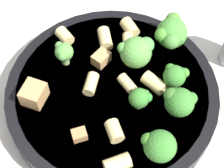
# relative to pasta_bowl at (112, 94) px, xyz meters

# --- Properties ---
(ground_plane) EXTENTS (2.00, 2.00, 0.00)m
(ground_plane) POSITION_rel_pasta_bowl_xyz_m (0.00, 0.00, -0.02)
(ground_plane) COLOR beige
(pasta_bowl) EXTENTS (0.26, 0.26, 0.03)m
(pasta_bowl) POSITION_rel_pasta_bowl_xyz_m (0.00, 0.00, 0.00)
(pasta_bowl) COLOR black
(pasta_bowl) RESTS_ON ground_plane
(broccoli_floret_0) EXTENTS (0.04, 0.04, 0.04)m
(broccoli_floret_0) POSITION_rel_pasta_bowl_xyz_m (0.01, 0.10, 0.04)
(broccoli_floret_0) COLOR #93B766
(broccoli_floret_0) RESTS_ON pasta_bowl
(broccoli_floret_1) EXTENTS (0.04, 0.04, 0.04)m
(broccoli_floret_1) POSITION_rel_pasta_bowl_xyz_m (-0.05, 0.07, 0.04)
(broccoli_floret_1) COLOR #84AD60
(broccoli_floret_1) RESTS_ON pasta_bowl
(broccoli_floret_2) EXTENTS (0.02, 0.03, 0.03)m
(broccoli_floret_2) POSITION_rel_pasta_bowl_xyz_m (0.03, -0.07, 0.04)
(broccoli_floret_2) COLOR #84AD60
(broccoli_floret_2) RESTS_ON pasta_bowl
(broccoli_floret_3) EXTENTS (0.05, 0.04, 0.05)m
(broccoli_floret_3) POSITION_rel_pasta_bowl_xyz_m (-0.05, -0.01, 0.04)
(broccoli_floret_3) COLOR #9EC175
(broccoli_floret_3) RESTS_ON pasta_bowl
(broccoli_floret_4) EXTENTS (0.03, 0.03, 0.04)m
(broccoli_floret_4) POSITION_rel_pasta_bowl_xyz_m (-0.06, 0.04, 0.04)
(broccoli_floret_4) COLOR #84AD60
(broccoli_floret_4) RESTS_ON pasta_bowl
(broccoli_floret_5) EXTENTS (0.05, 0.04, 0.04)m
(broccoli_floret_5) POSITION_rel_pasta_bowl_xyz_m (-0.10, -0.01, 0.04)
(broccoli_floret_5) COLOR #9EC175
(broccoli_floret_5) RESTS_ON pasta_bowl
(broccoli_floret_6) EXTENTS (0.03, 0.02, 0.03)m
(broccoli_floret_6) POSITION_rel_pasta_bowl_xyz_m (-0.01, 0.04, 0.03)
(broccoli_floret_6) COLOR #93B766
(broccoli_floret_6) RESTS_ON pasta_bowl
(rigatoni_0) EXTENTS (0.02, 0.03, 0.02)m
(rigatoni_0) POSITION_rel_pasta_bowl_xyz_m (-0.07, -0.06, 0.02)
(rigatoni_0) COLOR #E0C67F
(rigatoni_0) RESTS_ON pasta_bowl
(rigatoni_1) EXTENTS (0.03, 0.03, 0.02)m
(rigatoni_1) POSITION_rel_pasta_bowl_xyz_m (-0.03, -0.07, 0.02)
(rigatoni_1) COLOR #E0C67F
(rigatoni_1) RESTS_ON pasta_bowl
(rigatoni_2) EXTENTS (0.01, 0.02, 0.01)m
(rigatoni_2) POSITION_rel_pasta_bowl_xyz_m (-0.02, 0.01, 0.02)
(rigatoni_2) COLOR #E0C67F
(rigatoni_2) RESTS_ON pasta_bowl
(rigatoni_3) EXTENTS (0.02, 0.02, 0.02)m
(rigatoni_3) POSITION_rel_pasta_bowl_xyz_m (0.01, -0.10, 0.02)
(rigatoni_3) COLOR #E0C67F
(rigatoni_3) RESTS_ON pasta_bowl
(rigatoni_4) EXTENTS (0.03, 0.03, 0.01)m
(rigatoni_4) POSITION_rel_pasta_bowl_xyz_m (0.02, -0.02, 0.02)
(rigatoni_4) COLOR #E0C67F
(rigatoni_4) RESTS_ON pasta_bowl
(rigatoni_5) EXTENTS (0.03, 0.02, 0.02)m
(rigatoni_5) POSITION_rel_pasta_bowl_xyz_m (0.05, 0.09, 0.02)
(rigatoni_5) COLOR #E0C67F
(rigatoni_5) RESTS_ON pasta_bowl
(rigatoni_6) EXTENTS (0.02, 0.03, 0.02)m
(rigatoni_6) POSITION_rel_pasta_bowl_xyz_m (-0.04, 0.03, 0.02)
(rigatoni_6) COLOR #E0C67F
(rigatoni_6) RESTS_ON pasta_bowl
(rigatoni_7) EXTENTS (0.02, 0.03, 0.02)m
(rigatoni_7) POSITION_rel_pasta_bowl_xyz_m (0.03, 0.05, 0.02)
(rigatoni_7) COLOR #E0C67F
(rigatoni_7) RESTS_ON pasta_bowl
(rigatoni_8) EXTENTS (0.02, 0.02, 0.01)m
(rigatoni_8) POSITION_rel_pasta_bowl_xyz_m (-0.06, -0.05, 0.02)
(rigatoni_8) COLOR #E0C67F
(rigatoni_8) RESTS_ON pasta_bowl
(chicken_chunk_0) EXTENTS (0.04, 0.04, 0.02)m
(chicken_chunk_0) POSITION_rel_pasta_bowl_xyz_m (0.08, -0.04, 0.03)
(chicken_chunk_0) COLOR tan
(chicken_chunk_0) RESTS_ON pasta_bowl
(chicken_chunk_1) EXTENTS (0.03, 0.02, 0.02)m
(chicken_chunk_1) POSITION_rel_pasta_bowl_xyz_m (-0.01, -0.04, 0.02)
(chicken_chunk_1) COLOR tan
(chicken_chunk_1) RESTS_ON pasta_bowl
(chicken_chunk_2) EXTENTS (0.02, 0.02, 0.01)m
(chicken_chunk_2) POSITION_rel_pasta_bowl_xyz_m (0.07, 0.03, 0.02)
(chicken_chunk_2) COLOR #A87A4C
(chicken_chunk_2) RESTS_ON pasta_bowl
(spoon) EXTENTS (0.17, 0.08, 0.01)m
(spoon) POSITION_rel_pasta_bowl_xyz_m (0.04, -0.21, -0.02)
(spoon) COLOR #B2B2B7
(spoon) RESTS_ON ground_plane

